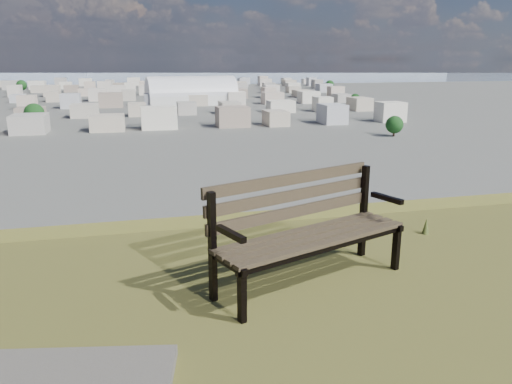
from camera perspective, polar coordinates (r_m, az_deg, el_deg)
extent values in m
cube|color=#443827|center=(4.10, 8.14, -5.80)|extent=(1.67, 0.70, 0.03)
cube|color=#443827|center=(4.18, 7.05, -5.34)|extent=(1.67, 0.70, 0.03)
cube|color=#443827|center=(4.26, 6.00, -4.90)|extent=(1.67, 0.70, 0.03)
cube|color=#443827|center=(4.34, 5.00, -4.48)|extent=(1.67, 0.70, 0.03)
cube|color=#443827|center=(4.35, 4.39, -2.26)|extent=(1.65, 0.66, 0.10)
cube|color=#443827|center=(4.33, 4.22, -0.40)|extent=(1.65, 0.66, 0.10)
cube|color=#443827|center=(4.31, 4.05, 1.48)|extent=(1.65, 0.66, 0.10)
cube|color=black|center=(3.69, -1.61, -11.70)|extent=(0.07, 0.07, 0.43)
cube|color=black|center=(3.92, -5.00, -6.34)|extent=(0.07, 0.07, 0.90)
cube|color=black|center=(3.76, -3.27, -8.06)|extent=(0.22, 0.47, 0.05)
cube|color=black|center=(3.64, -2.92, -4.78)|extent=(0.17, 0.35, 0.04)
cube|color=black|center=(4.74, 15.73, -6.08)|extent=(0.07, 0.07, 0.43)
cube|color=black|center=(4.92, 12.19, -2.17)|extent=(0.07, 0.07, 0.90)
cube|color=black|center=(4.79, 14.10, -3.37)|extent=(0.22, 0.47, 0.05)
cube|color=black|center=(4.70, 14.73, -0.69)|extent=(0.17, 0.35, 0.04)
cube|color=black|center=(4.10, 8.21, -6.41)|extent=(1.65, 0.66, 0.04)
cube|color=black|center=(4.36, 4.90, -4.99)|extent=(1.65, 0.66, 0.04)
cone|color=brown|center=(5.82, 18.86, -3.70)|extent=(0.08, 0.08, 0.18)
cube|color=silver|center=(310.03, -7.38, 10.40)|extent=(55.05, 28.04, 5.88)
cylinder|color=silver|center=(309.81, -7.40, 10.94)|extent=(55.05, 28.04, 22.34)
cube|color=#BDB3A2|center=(205.82, -23.78, 7.18)|extent=(11.00, 11.00, 7.00)
cube|color=beige|center=(203.08, -17.06, 7.69)|extent=(11.00, 11.00, 7.00)
cube|color=#BBBBC0|center=(203.16, -10.23, 8.11)|extent=(11.00, 11.00, 7.00)
cube|color=beige|center=(206.05, -3.50, 8.41)|extent=(11.00, 11.00, 7.00)
cube|color=gray|center=(211.64, 2.98, 8.59)|extent=(11.00, 11.00, 7.00)
cube|color=beige|center=(219.73, 9.05, 8.66)|extent=(11.00, 11.00, 7.00)
cube|color=#AEA79E|center=(230.04, 14.64, 8.64)|extent=(11.00, 11.00, 7.00)
cube|color=#BBBBC0|center=(256.89, -24.63, 8.39)|extent=(11.00, 11.00, 7.00)
cube|color=beige|center=(253.57, -19.25, 8.84)|extent=(11.00, 11.00, 7.00)
cube|color=gray|center=(252.50, -13.77, 9.22)|extent=(11.00, 11.00, 7.00)
cube|color=beige|center=(253.70, -8.27, 9.51)|extent=(11.00, 11.00, 7.00)
cube|color=#AEA79E|center=(257.14, -2.87, 9.72)|extent=(11.00, 11.00, 7.00)
cube|color=silver|center=(262.74, 2.35, 9.84)|extent=(11.00, 11.00, 7.00)
cube|color=#BDB3A2|center=(270.37, 7.32, 9.87)|extent=(11.00, 11.00, 7.00)
cube|color=beige|center=(279.85, 11.98, 9.84)|extent=(11.00, 11.00, 7.00)
cube|color=beige|center=(308.08, -25.20, 9.21)|extent=(11.00, 11.00, 7.00)
cube|color=#AEA79E|center=(304.37, -20.72, 9.60)|extent=(11.00, 11.00, 7.00)
cube|color=silver|center=(302.53, -16.15, 9.94)|extent=(11.00, 11.00, 7.00)
cube|color=#BDB3A2|center=(302.58, -11.54, 10.23)|extent=(11.00, 11.00, 7.00)
cube|color=beige|center=(304.53, -6.96, 10.44)|extent=(11.00, 11.00, 7.00)
cube|color=#BBBBC0|center=(308.34, -2.45, 10.59)|extent=(11.00, 11.00, 7.00)
cube|color=beige|center=(313.95, 1.92, 10.67)|extent=(11.00, 11.00, 7.00)
cube|color=gray|center=(321.25, 6.12, 10.70)|extent=(11.00, 11.00, 7.00)
cube|color=beige|center=(330.14, 10.11, 10.67)|extent=(11.00, 11.00, 7.00)
cube|color=beige|center=(359.34, -25.61, 9.79)|extent=(11.00, 11.00, 7.00)
cube|color=#BBBBC0|center=(355.35, -21.78, 10.14)|extent=(11.00, 11.00, 7.00)
cube|color=beige|center=(352.96, -17.86, 10.45)|extent=(11.00, 11.00, 7.00)
cube|color=gray|center=(352.19, -13.91, 10.72)|extent=(11.00, 11.00, 7.00)
cube|color=beige|center=(353.05, -9.94, 10.94)|extent=(11.00, 11.00, 7.00)
cube|color=#AEA79E|center=(355.53, -6.01, 11.10)|extent=(11.00, 11.00, 7.00)
cube|color=silver|center=(359.61, -2.15, 11.21)|extent=(11.00, 11.00, 7.00)
cube|color=#BDB3A2|center=(365.21, 1.61, 11.28)|extent=(11.00, 11.00, 7.00)
cube|color=beige|center=(372.28, 5.24, 11.29)|extent=(11.00, 11.00, 7.00)
cube|color=#BBBBC0|center=(380.74, 8.73, 11.26)|extent=(11.00, 11.00, 7.00)
cube|color=#AEA79E|center=(410.64, -25.92, 10.22)|extent=(11.00, 11.00, 7.00)
cube|color=silver|center=(406.45, -22.57, 10.54)|extent=(11.00, 11.00, 7.00)
cube|color=#BDB3A2|center=(403.64, -19.15, 10.83)|extent=(11.00, 11.00, 7.00)
cube|color=beige|center=(402.25, -15.69, 11.08)|extent=(11.00, 11.00, 7.00)
cube|color=#BBBBC0|center=(402.29, -12.21, 11.29)|extent=(11.00, 11.00, 7.00)
cube|color=beige|center=(403.76, -8.74, 11.46)|extent=(11.00, 11.00, 7.00)
cube|color=gray|center=(406.64, -5.30, 11.59)|extent=(11.00, 11.00, 7.00)
cube|color=beige|center=(410.91, -1.92, 11.68)|extent=(11.00, 11.00, 7.00)
cube|color=#AEA79E|center=(416.52, 1.38, 11.73)|extent=(11.00, 11.00, 7.00)
cube|color=silver|center=(423.41, 4.58, 11.74)|extent=(11.00, 11.00, 7.00)
cube|color=#BDB3A2|center=(431.53, 7.67, 11.72)|extent=(11.00, 11.00, 7.00)
cube|color=gray|center=(461.96, -26.16, 10.56)|extent=(11.00, 11.00, 7.00)
cube|color=beige|center=(457.61, -23.18, 10.85)|extent=(11.00, 11.00, 7.00)
cube|color=#AEA79E|center=(454.49, -20.15, 11.11)|extent=(11.00, 11.00, 7.00)
cube|color=silver|center=(452.62, -17.08, 11.35)|extent=(11.00, 11.00, 7.00)
cube|color=#BDB3A2|center=(452.02, -13.98, 11.56)|extent=(11.00, 11.00, 7.00)
cube|color=beige|center=(452.69, -10.89, 11.73)|extent=(11.00, 11.00, 7.00)
cube|color=#BBBBC0|center=(454.63, -7.80, 11.87)|extent=(11.00, 11.00, 7.00)
cube|color=beige|center=(457.82, -4.75, 11.98)|extent=(11.00, 11.00, 7.00)
cube|color=gray|center=(462.24, -1.75, 12.05)|extent=(11.00, 11.00, 7.00)
cube|color=beige|center=(467.84, 1.19, 12.08)|extent=(11.00, 11.00, 7.00)
cube|color=#AEA79E|center=(474.60, 4.06, 12.09)|extent=(11.00, 11.00, 7.00)
cube|color=silver|center=(482.46, 6.83, 12.07)|extent=(11.00, 11.00, 7.00)
cube|color=beige|center=(513.30, -26.36, 10.83)|extent=(11.00, 11.00, 7.00)
cube|color=gray|center=(508.83, -23.68, 11.10)|extent=(11.00, 11.00, 7.00)
cube|color=beige|center=(505.45, -20.95, 11.34)|extent=(11.00, 11.00, 7.00)
cube|color=#AEA79E|center=(503.20, -18.19, 11.56)|extent=(11.00, 11.00, 7.00)
cube|color=silver|center=(502.08, -15.41, 11.76)|extent=(11.00, 11.00, 7.00)
cube|color=#BDB3A2|center=(502.12, -12.61, 11.93)|extent=(11.00, 11.00, 7.00)
cube|color=beige|center=(503.29, -9.82, 12.08)|extent=(11.00, 11.00, 7.00)
cube|color=#BBBBC0|center=(505.61, -7.05, 12.19)|extent=(11.00, 11.00, 7.00)
cube|color=beige|center=(509.05, -4.31, 12.28)|extent=(11.00, 11.00, 7.00)
cube|color=gray|center=(513.58, -1.61, 12.34)|extent=(11.00, 11.00, 7.00)
cube|color=beige|center=(519.19, 1.05, 12.37)|extent=(11.00, 11.00, 7.00)
cube|color=#AEA79E|center=(525.84, 3.63, 12.37)|extent=(11.00, 11.00, 7.00)
cube|color=silver|center=(533.48, 6.15, 12.36)|extent=(11.00, 11.00, 7.00)
cube|color=beige|center=(564.66, -26.51, 11.05)|extent=(11.00, 11.00, 7.00)
cube|color=gray|center=(560.08, -24.08, 11.30)|extent=(11.00, 11.00, 7.00)
cube|color=beige|center=(556.50, -21.61, 11.53)|extent=(11.00, 11.00, 7.00)
cube|color=#AEA79E|center=(553.93, -19.10, 11.74)|extent=(11.00, 11.00, 7.00)
cube|color=silver|center=(552.40, -16.57, 11.92)|extent=(11.00, 11.00, 7.00)
cube|color=#BDB3A2|center=(551.91, -14.03, 12.09)|extent=(11.00, 11.00, 7.00)
cube|color=beige|center=(552.46, -11.49, 12.24)|extent=(11.00, 11.00, 7.00)
cube|color=#BBBBC0|center=(554.05, -8.96, 12.36)|extent=(11.00, 11.00, 7.00)
cube|color=beige|center=(556.67, -6.44, 12.45)|extent=(11.00, 11.00, 7.00)
cube|color=gray|center=(560.31, -3.95, 12.53)|extent=(11.00, 11.00, 7.00)
cube|color=beige|center=(564.94, -1.49, 12.58)|extent=(11.00, 11.00, 7.00)
cube|color=#AEA79E|center=(570.55, 0.92, 12.60)|extent=(11.00, 11.00, 7.00)
cube|color=silver|center=(577.10, 3.29, 12.61)|extent=(11.00, 11.00, 7.00)
cube|color=#BDB3A2|center=(584.57, 5.59, 12.59)|extent=(11.00, 11.00, 7.00)
cylinder|color=#332219|center=(186.92, 15.47, 6.47)|extent=(0.80, 0.80, 2.10)
sphere|color=black|center=(186.51, 15.54, 7.43)|extent=(6.30, 6.30, 6.30)
cylinder|color=#332219|center=(226.32, -23.91, 7.21)|extent=(0.80, 0.80, 2.70)
sphere|color=black|center=(225.90, -24.02, 8.22)|extent=(8.10, 8.10, 8.10)
cylinder|color=#332219|center=(311.35, 11.24, 9.90)|extent=(0.80, 0.80, 1.95)
sphere|color=black|center=(311.12, 11.27, 10.44)|extent=(5.85, 5.85, 5.85)
cylinder|color=#332219|center=(406.79, -5.30, 11.26)|extent=(0.80, 0.80, 2.25)
sphere|color=black|center=(406.59, -5.31, 11.73)|extent=(6.75, 6.75, 6.75)
cylinder|color=#332219|center=(470.67, -25.16, 10.47)|extent=(0.80, 0.80, 2.85)
sphere|color=black|center=(470.46, -25.22, 10.99)|extent=(8.55, 8.55, 8.55)
cylinder|color=#332219|center=(305.24, -6.19, 10.01)|extent=(0.80, 0.80, 2.10)
sphere|color=black|center=(304.99, -6.20, 10.60)|extent=(6.30, 6.30, 6.30)
cylinder|color=#332219|center=(455.38, 8.41, 11.57)|extent=(0.80, 0.80, 2.55)
sphere|color=black|center=(455.18, 8.43, 12.05)|extent=(7.65, 7.65, 7.65)
cube|color=#8B9DB2|center=(901.81, -14.11, 12.81)|extent=(2400.00, 700.00, 0.12)
cube|color=#8794A8|center=(1399.55, -7.87, 14.64)|extent=(700.00, 220.00, 45.00)
cube|color=#8794A8|center=(1572.36, 11.02, 14.80)|extent=(500.00, 220.00, 60.00)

